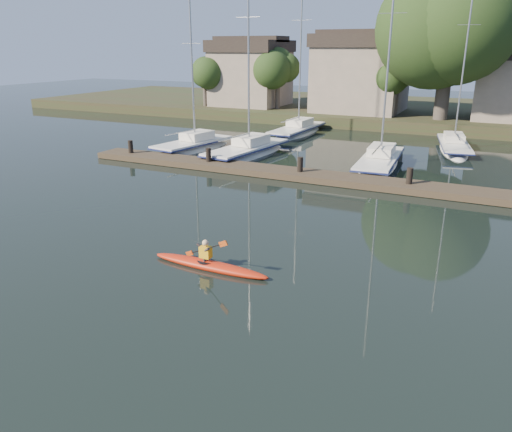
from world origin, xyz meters
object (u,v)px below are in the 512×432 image
at_px(dock, 352,180).
at_px(sailboat_0, 193,153).
at_px(sailboat_2, 379,169).
at_px(sailboat_6, 453,152).
at_px(kayak, 209,264).
at_px(sailboat_1, 247,159).
at_px(sailboat_5, 297,137).

height_order(dock, sailboat_0, sailboat_0).
distance_m(dock, sailboat_2, 4.86).
bearing_deg(dock, sailboat_6, 72.01).
bearing_deg(kayak, sailboat_6, 78.42).
bearing_deg(sailboat_2, kayak, -99.69).
height_order(sailboat_0, sailboat_1, sailboat_1).
relative_size(sailboat_1, sailboat_2, 1.00).
bearing_deg(sailboat_5, sailboat_2, -42.64).
xyz_separation_m(kayak, sailboat_6, (5.39, 25.16, -0.34)).
distance_m(sailboat_0, sailboat_5, 10.48).
bearing_deg(sailboat_5, dock, -55.86).
distance_m(sailboat_1, sailboat_6, 15.01).
height_order(sailboat_2, sailboat_6, sailboat_2).
bearing_deg(sailboat_6, dock, -118.33).
xyz_separation_m(sailboat_2, sailboat_6, (3.63, 7.63, 0.02)).
bearing_deg(kayak, sailboat_5, 105.75).
distance_m(dock, sailboat_0, 13.52).
relative_size(dock, sailboat_5, 2.18).
relative_size(sailboat_1, sailboat_6, 1.05).
relative_size(kayak, dock, 0.13).
xyz_separation_m(sailboat_1, sailboat_2, (8.86, 0.71, 0.02)).
height_order(sailboat_1, sailboat_2, sailboat_2).
bearing_deg(sailboat_5, kayak, -72.48).
distance_m(sailboat_0, sailboat_6, 18.78).
xyz_separation_m(sailboat_0, sailboat_5, (4.28, 9.56, 0.01)).
height_order(sailboat_1, sailboat_6, sailboat_1).
height_order(dock, sailboat_2, sailboat_2).
bearing_deg(dock, sailboat_5, 121.85).
height_order(sailboat_2, sailboat_5, sailboat_5).
bearing_deg(sailboat_0, sailboat_2, 11.63).
xyz_separation_m(sailboat_0, sailboat_1, (4.39, -0.10, 0.00)).
height_order(kayak, sailboat_6, sailboat_6).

